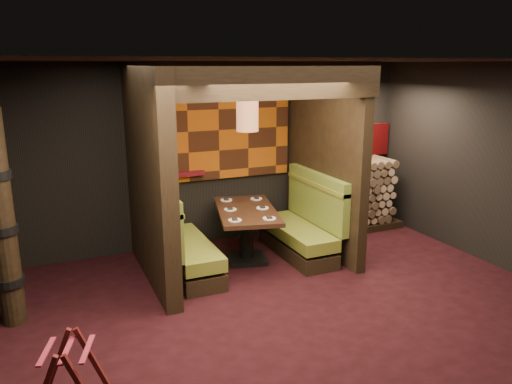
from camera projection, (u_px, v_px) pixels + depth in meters
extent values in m
cube|color=black|center=(301.00, 313.00, 5.83)|extent=(6.50, 5.50, 0.02)
cube|color=black|center=(307.00, 60.00, 5.11)|extent=(6.50, 5.50, 0.02)
cube|color=black|center=(219.00, 154.00, 7.92)|extent=(6.50, 0.02, 2.85)
cube|color=black|center=(149.00, 176.00, 6.41)|extent=(0.20, 2.20, 2.85)
cube|color=black|center=(324.00, 160.00, 7.48)|extent=(0.15, 2.10, 2.85)
cube|color=black|center=(275.00, 81.00, 5.78)|extent=(2.85, 0.18, 0.44)
cube|color=#A74D0D|center=(218.00, 130.00, 7.77)|extent=(2.40, 0.06, 1.55)
cube|color=#A74D0D|center=(154.00, 140.00, 6.51)|extent=(0.04, 1.85, 1.45)
cube|color=maroon|center=(185.00, 174.00, 7.65)|extent=(0.60, 0.12, 0.07)
cube|color=black|center=(190.00, 265.00, 6.93)|extent=(0.55, 1.60, 0.22)
cube|color=olive|center=(189.00, 248.00, 6.87)|extent=(0.55, 1.60, 0.18)
cube|color=olive|center=(164.00, 224.00, 6.64)|extent=(0.12, 1.60, 0.78)
cube|color=olive|center=(163.00, 199.00, 6.55)|extent=(0.15, 1.60, 0.06)
cube|color=black|center=(296.00, 247.00, 7.58)|extent=(0.55, 1.60, 0.22)
cube|color=olive|center=(297.00, 232.00, 7.52)|extent=(0.55, 1.60, 0.18)
cube|color=olive|center=(317.00, 205.00, 7.55)|extent=(0.12, 1.60, 0.78)
cube|color=olive|center=(317.00, 182.00, 7.47)|extent=(0.15, 1.60, 0.06)
cube|color=black|center=(247.00, 258.00, 7.37)|extent=(0.67, 0.67, 0.06)
cylinder|color=black|center=(247.00, 237.00, 7.29)|extent=(0.20, 0.20, 0.73)
cube|color=#342014|center=(246.00, 211.00, 7.19)|extent=(1.15, 1.65, 0.06)
cylinder|color=white|center=(235.00, 220.00, 6.65)|extent=(0.18, 0.18, 0.01)
cube|color=black|center=(235.00, 219.00, 6.65)|extent=(0.09, 0.12, 0.02)
cylinder|color=white|center=(269.00, 218.00, 6.73)|extent=(0.18, 0.18, 0.01)
cube|color=black|center=(269.00, 217.00, 6.73)|extent=(0.09, 0.12, 0.02)
cylinder|color=white|center=(230.00, 209.00, 7.14)|extent=(0.18, 0.18, 0.01)
cube|color=black|center=(230.00, 208.00, 7.14)|extent=(0.09, 0.12, 0.02)
cylinder|color=white|center=(262.00, 208.00, 7.22)|extent=(0.18, 0.18, 0.01)
cube|color=black|center=(262.00, 207.00, 7.22)|extent=(0.09, 0.12, 0.02)
cylinder|color=white|center=(226.00, 200.00, 7.63)|extent=(0.18, 0.18, 0.01)
cube|color=black|center=(226.00, 199.00, 7.63)|extent=(0.09, 0.12, 0.02)
cylinder|color=white|center=(256.00, 199.00, 7.71)|extent=(0.18, 0.18, 0.01)
cube|color=black|center=(256.00, 198.00, 7.70)|extent=(0.09, 0.12, 0.02)
cylinder|color=#955A35|center=(247.00, 115.00, 6.80)|extent=(0.30, 0.30, 0.45)
sphere|color=#FFC672|center=(247.00, 115.00, 6.80)|extent=(0.18, 0.18, 0.18)
cylinder|color=black|center=(247.00, 80.00, 6.68)|extent=(0.02, 0.02, 0.48)
cube|color=#481110|center=(56.00, 365.00, 4.30)|extent=(0.31, 0.13, 0.69)
cube|color=#481110|center=(95.00, 363.00, 4.33)|extent=(0.31, 0.13, 0.69)
cube|color=maroon|center=(46.00, 351.00, 4.04)|extent=(0.17, 0.42, 0.01)
cube|color=maroon|center=(67.00, 350.00, 4.06)|extent=(0.17, 0.42, 0.01)
cube|color=maroon|center=(87.00, 349.00, 4.07)|extent=(0.17, 0.42, 0.01)
cylinder|color=black|center=(2.00, 220.00, 5.32)|extent=(0.26, 0.26, 2.40)
cylinder|color=black|center=(10.00, 281.00, 5.49)|extent=(0.31, 0.31, 0.09)
cylinder|color=black|center=(3.00, 229.00, 5.34)|extent=(0.31, 0.31, 0.09)
cube|color=black|center=(351.00, 225.00, 8.79)|extent=(1.73, 0.70, 0.12)
cube|color=brown|center=(352.00, 192.00, 8.63)|extent=(1.73, 0.70, 1.10)
cube|color=maroon|center=(344.00, 141.00, 8.72)|extent=(1.83, 0.10, 0.56)
cube|color=black|center=(321.00, 156.00, 7.75)|extent=(0.08, 0.08, 2.85)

